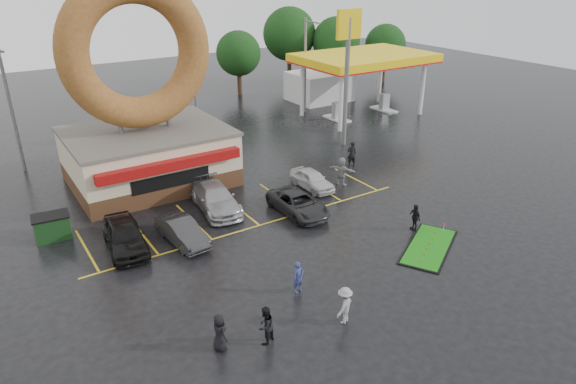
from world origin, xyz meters
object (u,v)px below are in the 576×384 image
streetlight_left (11,106)px  car_white (312,179)px  shell_sign (348,53)px  gas_station (344,72)px  donut_shop (144,119)px  car_dgrey (182,231)px  person_cameraman (415,217)px  streetlight_right (306,64)px  putting_green (429,247)px  dumpster (52,227)px  car_silver (215,198)px  car_black (125,236)px  person_blue (298,277)px  streetlight_mid (195,80)px  car_grey (298,204)px

streetlight_left → car_white: streetlight_left is taller
shell_sign → gas_station: bearing=51.9°
donut_shop → car_dgrey: 9.88m
donut_shop → person_cameraman: 18.21m
shell_sign → streetlight_right: (3.00, 9.92, -2.60)m
putting_green → dumpster: bearing=144.2°
streetlight_right → car_silver: (-17.18, -15.26, -4.03)m
streetlight_right → putting_green: streetlight_right is taller
car_dgrey → person_cameraman: (11.49, -5.72, 0.12)m
donut_shop → person_cameraman: (10.07, -14.72, -3.69)m
person_cameraman → streetlight_left: bearing=-130.2°
car_dgrey → car_black: bearing=154.6°
shell_sign → person_cameraman: bearing=-113.3°
donut_shop → gas_station: 24.35m
streetlight_right → car_black: size_ratio=1.93×
streetlight_left → person_blue: 24.83m
streetlight_mid → putting_green: 25.11m
gas_station → streetlight_right: bearing=166.3°
streetlight_mid → car_white: size_ratio=2.45×
donut_shop → car_black: 9.78m
car_grey → putting_green: 8.00m
streetlight_mid → car_white: bearing=-83.9°
streetlight_mid → streetlight_right: size_ratio=1.00×
streetlight_right → car_dgrey: 27.50m
car_silver → dumpster: bearing=177.6°
streetlight_left → streetlight_right: (26.00, 2.00, 0.00)m
car_silver → person_cameraman: (8.25, -8.41, 0.02)m
gas_station → car_black: 31.70m
car_white → streetlight_mid: bearing=95.7°
shell_sign → person_cameraman: shell_sign is taller
streetlight_left → car_grey: streetlight_left is taller
car_silver → car_grey: size_ratio=1.13×
donut_shop → car_dgrey: donut_shop is taller
gas_station → dumpster: (-30.16, -12.70, -3.05)m
car_silver → putting_green: size_ratio=0.99×
streetlight_left → putting_green: (16.28, -23.55, -4.74)m
car_dgrey → dumpster: car_dgrey is taller
car_grey → person_cameraman: 6.82m
car_silver → car_grey: 5.02m
gas_station → car_dgrey: gas_station is taller
car_white → car_black: bearing=-175.4°
shell_sign → car_silver: (-14.18, -5.34, -6.63)m
gas_station → person_blue: 32.59m
person_blue → person_cameraman: person_blue is taller
person_cameraman → putting_green: (-0.78, -1.88, -0.73)m
car_grey → car_dgrey: bearing=176.1°
car_black → streetlight_mid: bearing=61.4°
car_black → dumpster: (-2.95, 3.30, -0.14)m
streetlight_mid → person_blue: 25.07m
car_black → car_dgrey: car_black is taller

